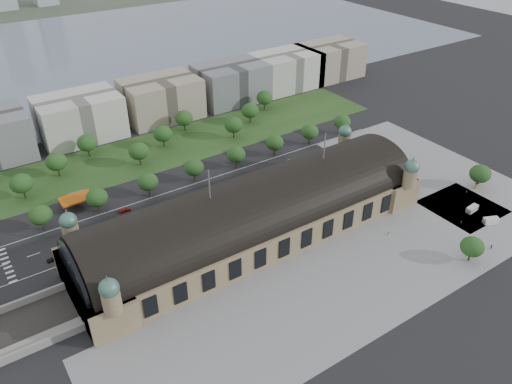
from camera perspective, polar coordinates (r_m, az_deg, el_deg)
ground at (r=208.84m, az=-0.13°, el=-4.93°), size 900.00×900.00×0.00m
station at (r=202.79m, az=-0.13°, el=-2.62°), size 150.00×48.40×44.30m
plaza_south at (r=187.95m, az=10.09°, el=-10.58°), size 190.00×48.00×0.12m
plaza_east at (r=270.62m, az=18.34°, el=2.69°), size 56.00×100.00×0.12m
road_slab at (r=228.65m, az=-9.63°, el=-1.77°), size 260.00×26.00×0.10m
grass_belt at (r=274.69m, az=-13.67°, el=3.93°), size 300.00×45.00×0.10m
petrol_station at (r=241.16m, az=-19.78°, el=-0.61°), size 14.00×13.00×5.05m
lake at (r=463.54m, az=-21.76°, el=14.27°), size 700.00×320.00×0.08m
far_shore at (r=655.29m, az=-26.50°, el=18.04°), size 700.00×120.00×0.14m
office_3 at (r=300.96m, az=-19.50°, el=8.07°), size 45.00×32.00×24.00m
office_4 at (r=315.13m, az=-10.78°, el=10.45°), size 45.00×32.00×24.00m
office_5 at (r=336.21m, az=-2.87°, el=12.37°), size 45.00×32.00×24.00m
office_6 at (r=360.09m, az=3.43°, el=13.72°), size 45.00×32.00×24.00m
office_7 at (r=384.51m, az=8.37°, el=14.66°), size 45.00×32.00×24.00m
tree_row_2 at (r=226.19m, az=-23.41°, el=-2.43°), size 9.60×9.60×11.52m
tree_row_3 at (r=229.59m, az=-17.71°, el=-0.61°), size 9.60×9.60×11.52m
tree_row_4 at (r=235.40m, az=-12.25°, el=1.14°), size 9.60×9.60×11.52m
tree_row_5 at (r=243.45m, az=-7.09°, el=2.79°), size 9.60×9.60×11.52m
tree_row_6 at (r=253.52m, az=-2.28°, el=4.29°), size 9.60×9.60×11.52m
tree_row_7 at (r=265.39m, az=2.14°, el=5.65°), size 9.60×9.60×11.52m
tree_row_8 at (r=278.82m, az=6.18°, el=6.85°), size 9.60×9.60×11.52m
tree_row_9 at (r=293.61m, az=9.84°, el=7.91°), size 9.60×9.60×11.52m
tree_belt_3 at (r=251.70m, az=-25.24°, el=0.89°), size 10.40×10.40×12.48m
tree_belt_4 at (r=264.40m, az=-21.85°, el=3.23°), size 10.40×10.40×12.48m
tree_belt_5 at (r=278.33m, az=-18.77°, el=5.34°), size 10.40×10.40×12.48m
tree_belt_6 at (r=262.30m, az=-13.27°, el=4.57°), size 10.40×10.40×12.48m
tree_belt_7 at (r=278.42m, az=-10.61°, el=6.57°), size 10.40×10.40×12.48m
tree_belt_8 at (r=295.37m, az=-8.23°, el=8.34°), size 10.40×10.40×12.48m
tree_belt_9 at (r=284.17m, az=-2.58°, el=7.66°), size 10.40×10.40×12.48m
tree_belt_10 at (r=302.71m, az=-0.69°, el=9.29°), size 10.40×10.40×12.48m
tree_belt_11 at (r=321.75m, az=1.00°, el=10.72°), size 10.40×10.40×12.48m
tree_plaza_ne at (r=259.30m, az=24.26°, el=1.91°), size 10.00×10.00×11.69m
tree_plaza_s at (r=208.85m, az=23.48°, el=-5.76°), size 9.00×9.00×10.64m
traffic_car_2 at (r=211.02m, az=-22.24°, el=-7.13°), size 4.65×2.24×1.28m
traffic_car_3 at (r=230.03m, az=-14.80°, el=-2.01°), size 5.60×2.63×1.58m
traffic_car_4 at (r=231.77m, az=-7.20°, el=-0.81°), size 4.33×1.91×1.45m
traffic_car_5 at (r=262.14m, az=3.89°, el=3.58°), size 4.48×1.60×1.47m
traffic_car_6 at (r=275.22m, az=8.73°, el=4.73°), size 5.03×2.51×1.37m
parked_car_0 at (r=203.91m, az=-20.88°, el=-8.30°), size 4.60×3.44×1.45m
parked_car_1 at (r=210.21m, az=-15.61°, el=-5.79°), size 6.34×5.20×1.61m
parked_car_2 at (r=210.34m, az=-15.53°, el=-5.79°), size 5.13×3.58×1.38m
parked_car_3 at (r=205.06m, az=-18.35°, el=-7.45°), size 4.68×3.86×1.50m
parked_car_4 at (r=209.16m, az=-14.18°, el=-5.81°), size 4.11×3.34×1.32m
parked_car_5 at (r=210.63m, az=-15.12°, el=-5.63°), size 5.98×4.35×1.51m
parked_car_6 at (r=216.58m, az=-7.32°, el=-3.44°), size 5.96×4.25×1.60m
bus_west at (r=222.15m, az=-9.78°, el=-2.44°), size 10.78×2.92×2.98m
bus_mid at (r=223.46m, az=-5.76°, el=-1.81°), size 11.95×2.97×3.32m
bus_east at (r=246.87m, az=3.56°, el=1.87°), size 11.62×3.39×3.20m
van_east at (r=241.92m, az=23.43°, el=-1.82°), size 6.50×3.11×2.73m
van_south at (r=237.27m, az=25.20°, el=-2.99°), size 6.90×4.93×2.78m
advertising_column at (r=260.28m, az=23.87°, el=0.63°), size 1.62×1.62×3.08m
pedestrian_0 at (r=215.49m, az=14.90°, el=-4.62°), size 0.88×0.72×1.57m
pedestrian_1 at (r=232.20m, az=22.41°, el=-3.20°), size 0.52×0.70×1.74m
pedestrian_2 at (r=255.45m, az=22.92°, el=0.05°), size 0.58×0.87×1.65m
pedestrian_4 at (r=221.96m, az=25.28°, el=-5.72°), size 1.16×1.26×1.86m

